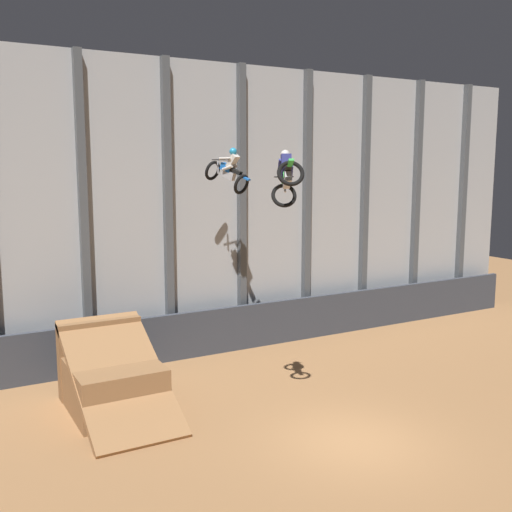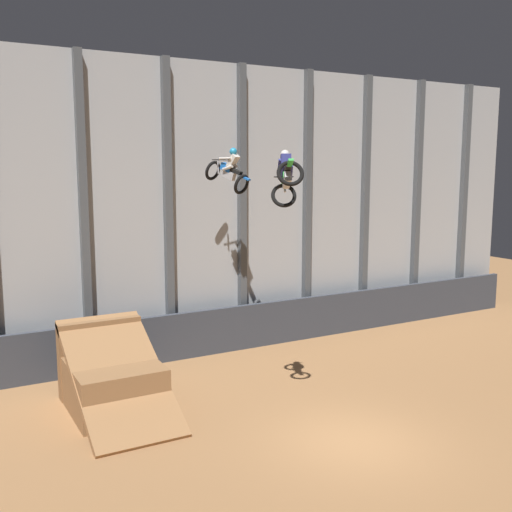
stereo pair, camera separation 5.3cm
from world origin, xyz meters
name	(u,v)px [view 1 (the left image)]	position (x,y,z in m)	size (l,w,h in m)	color
ground_plane	(354,443)	(0.00, 0.00, 0.00)	(60.00, 60.00, 0.00)	#996B42
arena_back_wall	(204,210)	(0.00, 9.23, 5.46)	(32.00, 0.40, 10.92)	#ADB2B7
lower_barrier	(213,332)	(0.00, 8.54, 0.87)	(31.36, 0.20, 1.74)	#383D47
dirt_ramp	(111,378)	(-4.80, 5.41, 0.88)	(2.53, 4.56, 2.56)	olive
rider_bike_left_air	(287,177)	(-0.54, 2.52, 6.79)	(1.35, 1.83, 1.67)	black
rider_bike_right_air	(229,171)	(0.16, 7.45, 6.91)	(1.33, 1.87, 1.65)	black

